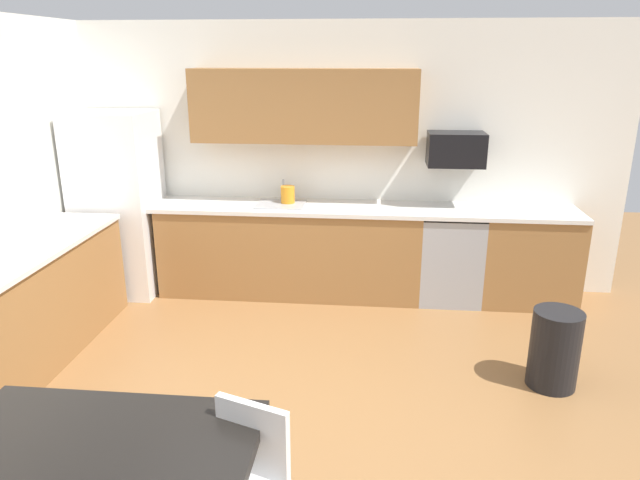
{
  "coord_description": "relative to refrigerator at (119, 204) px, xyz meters",
  "views": [
    {
      "loc": [
        0.42,
        -3.27,
        2.38
      ],
      "look_at": [
        0.0,
        1.0,
        1.0
      ],
      "focal_mm": 32.56,
      "sensor_mm": 36.0,
      "label": 1
    }
  ],
  "objects": [
    {
      "name": "ground_plane",
      "position": [
        2.18,
        -2.22,
        -0.92
      ],
      "size": [
        12.0,
        12.0,
        0.0
      ],
      "primitive_type": "plane",
      "color": "olive"
    },
    {
      "name": "wall_back",
      "position": [
        2.18,
        0.43,
        0.43
      ],
      "size": [
        5.8,
        0.1,
        2.7
      ],
      "primitive_type": "cube",
      "color": "white",
      "rests_on": "ground"
    },
    {
      "name": "cabinet_run_back",
      "position": [
        1.74,
        0.08,
        -0.47
      ],
      "size": [
        2.63,
        0.6,
        0.9
      ],
      "primitive_type": "cube",
      "color": "olive",
      "rests_on": "ground"
    },
    {
      "name": "cabinet_run_back_right",
      "position": [
        4.12,
        0.08,
        -0.47
      ],
      "size": [
        0.92,
        0.6,
        0.9
      ],
      "primitive_type": "cube",
      "color": "olive",
      "rests_on": "ground"
    },
    {
      "name": "cabinet_run_left",
      "position": [
        -0.12,
        -1.42,
        -0.47
      ],
      "size": [
        0.6,
        2.0,
        0.9
      ],
      "primitive_type": "cube",
      "color": "olive",
      "rests_on": "ground"
    },
    {
      "name": "countertop_back",
      "position": [
        2.18,
        0.08,
        -0.0
      ],
      "size": [
        4.8,
        0.64,
        0.04
      ],
      "primitive_type": "cube",
      "color": "silver",
      "rests_on": "cabinet_run_back"
    },
    {
      "name": "countertop_left",
      "position": [
        -0.12,
        -1.42,
        -0.0
      ],
      "size": [
        0.64,
        2.0,
        0.04
      ],
      "primitive_type": "cube",
      "color": "silver",
      "rests_on": "cabinet_run_left"
    },
    {
      "name": "upper_cabinets_back",
      "position": [
        1.88,
        0.21,
        0.98
      ],
      "size": [
        2.2,
        0.34,
        0.7
      ],
      "primitive_type": "cube",
      "color": "olive"
    },
    {
      "name": "refrigerator",
      "position": [
        0.0,
        0.0,
        0.0
      ],
      "size": [
        0.76,
        0.7,
        1.85
      ],
      "primitive_type": "cube",
      "color": "white",
      "rests_on": "ground"
    },
    {
      "name": "oven_range",
      "position": [
        3.36,
        0.08,
        -0.47
      ],
      "size": [
        0.6,
        0.6,
        0.91
      ],
      "color": "#999BA0",
      "rests_on": "ground"
    },
    {
      "name": "microwave",
      "position": [
        3.36,
        0.18,
        0.58
      ],
      "size": [
        0.54,
        0.36,
        0.32
      ],
      "primitive_type": "cube",
      "color": "black"
    },
    {
      "name": "sink_basin",
      "position": [
        1.66,
        0.08,
        -0.04
      ],
      "size": [
        0.48,
        0.4,
        0.14
      ],
      "primitive_type": "cube",
      "color": "#A5A8AD",
      "rests_on": "countertop_back"
    },
    {
      "name": "sink_faucet",
      "position": [
        1.66,
        0.26,
        0.12
      ],
      "size": [
        0.02,
        0.02,
        0.24
      ],
      "primitive_type": "cylinder",
      "color": "#B2B5BA",
      "rests_on": "countertop_back"
    },
    {
      "name": "dining_table",
      "position": [
        1.4,
        -3.47,
        -0.25
      ],
      "size": [
        1.4,
        0.9,
        0.73
      ],
      "color": "black",
      "rests_on": "ground"
    },
    {
      "name": "chair_near_table",
      "position": [
        2.02,
        -3.33,
        -0.42
      ],
      "size": [
        0.51,
        0.51,
        0.85
      ],
      "color": "white",
      "rests_on": "ground"
    },
    {
      "name": "trash_bin",
      "position": [
        3.95,
        -1.51,
        -0.62
      ],
      "size": [
        0.36,
        0.36,
        0.6
      ],
      "primitive_type": "cylinder",
      "color": "black",
      "rests_on": "ground"
    },
    {
      "name": "kettle",
      "position": [
        1.72,
        0.13,
        0.1
      ],
      "size": [
        0.14,
        0.14,
        0.2
      ],
      "primitive_type": "cylinder",
      "color": "orange",
      "rests_on": "countertop_back"
    }
  ]
}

